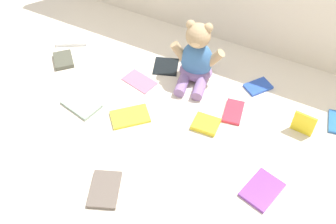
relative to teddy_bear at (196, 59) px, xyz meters
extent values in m
plane|color=silver|center=(0.04, -0.20, -0.10)|extent=(3.20, 3.20, 0.00)
ellipsoid|color=#3F72B2|center=(0.00, 0.01, -0.01)|extent=(0.14, 0.12, 0.17)
ellipsoid|color=#8C6BA5|center=(0.00, 0.00, -0.07)|extent=(0.15, 0.13, 0.06)
sphere|color=tan|center=(0.00, 0.00, 0.11)|extent=(0.11, 0.11, 0.09)
ellipsoid|color=beige|center=(0.01, -0.03, 0.10)|extent=(0.04, 0.04, 0.03)
sphere|color=tan|center=(-0.03, 0.01, 0.14)|extent=(0.04, 0.04, 0.04)
sphere|color=tan|center=(0.03, 0.02, 0.14)|extent=(0.04, 0.04, 0.04)
cylinder|color=tan|center=(-0.07, -0.01, 0.02)|extent=(0.08, 0.05, 0.09)
cylinder|color=tan|center=(0.07, 0.02, 0.02)|extent=(0.08, 0.05, 0.09)
cylinder|color=#8C6BA5|center=(-0.02, -0.09, -0.07)|extent=(0.06, 0.10, 0.04)
cylinder|color=#8C6BA5|center=(0.05, -0.07, -0.07)|extent=(0.06, 0.10, 0.04)
cube|color=#63574E|center=(-0.04, -0.60, -0.09)|extent=(0.13, 0.16, 0.01)
cube|color=#4F5042|center=(-0.53, -0.17, -0.09)|extent=(0.13, 0.13, 0.02)
cube|color=#C06D8D|center=(-0.19, -0.13, -0.09)|extent=(0.14, 0.11, 0.01)
cube|color=black|center=(-0.13, 0.00, -0.09)|extent=(0.13, 0.13, 0.01)
cube|color=white|center=(-0.58, -0.05, -0.09)|extent=(0.15, 0.13, 0.02)
cube|color=blue|center=(0.25, 0.06, -0.09)|extent=(0.11, 0.12, 0.01)
cube|color=yellow|center=(-0.12, -0.31, -0.09)|extent=(0.16, 0.16, 0.01)
cube|color=#8EA795|center=(-0.32, -0.34, -0.09)|extent=(0.15, 0.12, 0.01)
cube|color=yellow|center=(0.14, -0.21, -0.09)|extent=(0.10, 0.08, 0.02)
cube|color=#D82E42|center=(0.21, -0.11, -0.09)|extent=(0.08, 0.12, 0.01)
cube|color=purple|center=(0.41, -0.38, -0.09)|extent=(0.13, 0.15, 0.01)
cube|color=yellow|center=(0.45, -0.08, -0.05)|extent=(0.08, 0.01, 0.09)
camera|label=1|loc=(0.43, -1.07, 1.00)|focal=41.73mm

